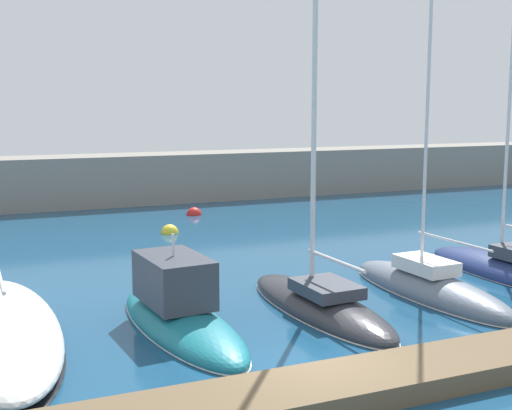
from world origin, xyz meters
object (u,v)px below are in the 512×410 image
motorboat_teal_third (179,313)px  sailboat_charcoal_fourth (319,301)px  sailboat_slate_fifth (428,286)px  mooring_buoy_yellow (170,233)px  sailboat_white_second (1,328)px  mooring_buoy_red (194,215)px

motorboat_teal_third → sailboat_charcoal_fourth: bearing=-97.5°
sailboat_charcoal_fourth → sailboat_slate_fifth: bearing=-90.9°
sailboat_charcoal_fourth → mooring_buoy_yellow: (-0.73, 13.86, -0.32)m
sailboat_white_second → sailboat_charcoal_fourth: bearing=-98.1°
sailboat_charcoal_fourth → motorboat_teal_third: bearing=84.6°
mooring_buoy_yellow → mooring_buoy_red: mooring_buoy_red is taller
sailboat_slate_fifth → mooring_buoy_yellow: size_ratio=18.93×
mooring_buoy_red → sailboat_white_second: bearing=-122.2°
motorboat_teal_third → sailboat_slate_fifth: size_ratio=0.47×
sailboat_white_second → motorboat_teal_third: sailboat_white_second is taller
motorboat_teal_third → mooring_buoy_yellow: size_ratio=8.85×
sailboat_charcoal_fourth → mooring_buoy_yellow: bearing=0.4°
sailboat_white_second → mooring_buoy_yellow: bearing=-33.8°
sailboat_slate_fifth → mooring_buoy_red: size_ratio=18.83×
sailboat_white_second → sailboat_slate_fifth: (13.09, -1.01, -0.04)m
sailboat_charcoal_fourth → sailboat_slate_fifth: size_ratio=0.96×
sailboat_slate_fifth → mooring_buoy_red: (-2.09, 18.48, -0.29)m
mooring_buoy_red → sailboat_slate_fifth: bearing=-83.6°
motorboat_teal_third → mooring_buoy_yellow: motorboat_teal_third is taller
sailboat_white_second → motorboat_teal_third: bearing=-102.1°
sailboat_slate_fifth → mooring_buoy_yellow: sailboat_slate_fifth is taller
mooring_buoy_red → mooring_buoy_yellow: bearing=-120.3°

